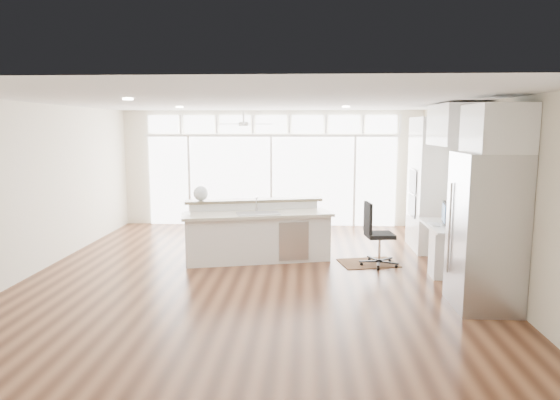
{
  "coord_description": "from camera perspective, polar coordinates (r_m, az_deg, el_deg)",
  "views": [
    {
      "loc": [
        0.82,
        -7.7,
        2.32
      ],
      "look_at": [
        0.38,
        0.6,
        1.1
      ],
      "focal_mm": 32.0,
      "sensor_mm": 36.0,
      "label": 1
    }
  ],
  "objects": [
    {
      "name": "floor",
      "position": [
        8.09,
        -2.94,
        -8.4
      ],
      "size": [
        7.0,
        8.0,
        0.02
      ],
      "primitive_type": "cube",
      "color": "#452515",
      "rests_on": "ground"
    },
    {
      "name": "ceiling",
      "position": [
        7.75,
        -3.1,
        11.15
      ],
      "size": [
        7.0,
        8.0,
        0.02
      ],
      "primitive_type": "cube",
      "color": "silver",
      "rests_on": "wall_back"
    },
    {
      "name": "wall_back",
      "position": [
        11.77,
        -0.98,
        3.63
      ],
      "size": [
        7.0,
        0.04,
        2.7
      ],
      "primitive_type": "cube",
      "color": "silver",
      "rests_on": "floor"
    },
    {
      "name": "wall_front",
      "position": [
        3.91,
        -9.18,
        -6.12
      ],
      "size": [
        7.0,
        0.04,
        2.7
      ],
      "primitive_type": "cube",
      "color": "silver",
      "rests_on": "floor"
    },
    {
      "name": "wall_left",
      "position": [
        8.88,
        -26.1,
        1.23
      ],
      "size": [
        0.04,
        8.0,
        2.7
      ],
      "primitive_type": "cube",
      "color": "silver",
      "rests_on": "floor"
    },
    {
      "name": "wall_right",
      "position": [
        8.21,
        22.06,
        0.96
      ],
      "size": [
        0.04,
        8.0,
        2.7
      ],
      "primitive_type": "cube",
      "color": "silver",
      "rests_on": "floor"
    },
    {
      "name": "glass_wall",
      "position": [
        11.74,
        -1.0,
        2.15
      ],
      "size": [
        5.8,
        0.06,
        2.08
      ],
      "primitive_type": "cube",
      "color": "silver",
      "rests_on": "wall_back"
    },
    {
      "name": "transom_row",
      "position": [
        11.67,
        -1.01,
        8.66
      ],
      "size": [
        5.9,
        0.06,
        0.4
      ],
      "primitive_type": "cube",
      "color": "silver",
      "rests_on": "wall_back"
    },
    {
      "name": "desk_window",
      "position": [
        8.46,
        21.23,
        2.57
      ],
      "size": [
        0.04,
        0.85,
        0.85
      ],
      "primitive_type": "cube",
      "color": "white",
      "rests_on": "wall_right"
    },
    {
      "name": "ceiling_fan",
      "position": [
        10.58,
        -4.19,
        9.2
      ],
      "size": [
        1.16,
        1.16,
        0.32
      ],
      "primitive_type": "cube",
      "color": "silver",
      "rests_on": "ceiling"
    },
    {
      "name": "recessed_lights",
      "position": [
        7.95,
        -2.94,
        10.94
      ],
      "size": [
        3.4,
        3.0,
        0.02
      ],
      "primitive_type": "cube",
      "color": "white",
      "rests_on": "ceiling"
    },
    {
      "name": "oven_cabinet",
      "position": [
        9.85,
        16.83,
        1.76
      ],
      "size": [
        0.64,
        1.2,
        2.5
      ],
      "primitive_type": "cube",
      "color": "white",
      "rests_on": "floor"
    },
    {
      "name": "desk_nook",
      "position": [
        8.55,
        18.7,
        -5.2
      ],
      "size": [
        0.72,
        1.3,
        0.76
      ],
      "primitive_type": "cube",
      "color": "white",
      "rests_on": "floor"
    },
    {
      "name": "upper_cabinets",
      "position": [
        8.34,
        19.61,
        8.09
      ],
      "size": [
        0.64,
        1.3,
        0.64
      ],
      "primitive_type": "cube",
      "color": "white",
      "rests_on": "wall_right"
    },
    {
      "name": "refrigerator",
      "position": [
        6.88,
        22.46,
        -3.35
      ],
      "size": [
        0.76,
        0.9,
        2.0
      ],
      "primitive_type": "cube",
      "color": "#B3B3B8",
      "rests_on": "floor"
    },
    {
      "name": "fridge_cabinet",
      "position": [
        6.77,
        23.56,
        7.5
      ],
      "size": [
        0.64,
        0.9,
        0.6
      ],
      "primitive_type": "cube",
      "color": "white",
      "rests_on": "wall_right"
    },
    {
      "name": "framed_photos",
      "position": [
        9.06,
        19.96,
        2.03
      ],
      "size": [
        0.06,
        0.22,
        0.8
      ],
      "primitive_type": "cube",
      "color": "black",
      "rests_on": "wall_right"
    },
    {
      "name": "kitchen_island",
      "position": [
        8.71,
        -2.6,
        -3.63
      ],
      "size": [
        2.74,
        1.54,
        1.03
      ],
      "primitive_type": "cube",
      "rotation": [
        0.0,
        0.0,
        0.23
      ],
      "color": "white",
      "rests_on": "floor"
    },
    {
      "name": "rug",
      "position": [
        8.75,
        10.04,
        -7.1
      ],
      "size": [
        1.08,
        0.88,
        0.01
      ],
      "primitive_type": "cube",
      "rotation": [
        0.0,
        0.0,
        0.23
      ],
      "color": "#3C2213",
      "rests_on": "floor"
    },
    {
      "name": "office_chair",
      "position": [
        8.53,
        11.34,
        -3.89
      ],
      "size": [
        0.62,
        0.58,
        1.07
      ],
      "primitive_type": "cube",
      "rotation": [
        0.0,
        0.0,
        0.13
      ],
      "color": "black",
      "rests_on": "floor"
    },
    {
      "name": "fishbowl",
      "position": [
        8.92,
        -9.04,
        0.77
      ],
      "size": [
        0.32,
        0.32,
        0.26
      ],
      "primitive_type": "sphere",
      "rotation": [
        0.0,
        0.0,
        0.24
      ],
      "color": "white",
      "rests_on": "kitchen_island"
    },
    {
      "name": "monitor",
      "position": [
        8.42,
        18.36,
        -1.42
      ],
      "size": [
        0.15,
        0.47,
        0.39
      ],
      "primitive_type": "cube",
      "rotation": [
        0.0,
        0.0,
        -0.15
      ],
      "color": "black",
      "rests_on": "desk_nook"
    },
    {
      "name": "keyboard",
      "position": [
        8.41,
        17.18,
        -2.66
      ],
      "size": [
        0.13,
        0.32,
        0.02
      ],
      "primitive_type": "cube",
      "rotation": [
        0.0,
        0.0,
        0.02
      ],
      "color": "silver",
      "rests_on": "desk_nook"
    },
    {
      "name": "potted_plant",
      "position": [
        9.79,
        17.17,
        9.7
      ],
      "size": [
        0.27,
        0.3,
        0.22
      ],
      "primitive_type": "imported",
      "rotation": [
        0.0,
        0.0,
        0.04
      ],
      "color": "#255827",
      "rests_on": "oven_cabinet"
    }
  ]
}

